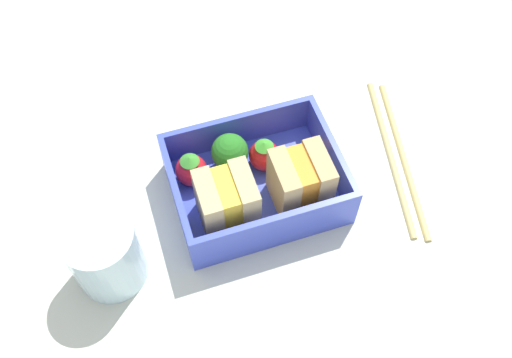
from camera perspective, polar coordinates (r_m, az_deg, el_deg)
name	(u,v)px	position (r cm, az deg, el deg)	size (l,w,h in cm)	color
ground_plane	(256,198)	(58.98, 0.00, -1.92)	(120.00, 120.00, 2.00)	beige
bento_tray	(256,190)	(57.60, 0.00, -1.11)	(16.35, 12.59, 1.20)	blue
bento_rim	(256,176)	(55.32, 0.00, 0.32)	(16.35, 12.59, 4.16)	blue
sandwich_left	(300,181)	(54.05, 4.47, -0.18)	(5.19, 4.86, 6.09)	tan
sandwich_center_left	(227,202)	(52.78, -2.93, -2.27)	(5.19, 4.86, 6.09)	tan
carrot_stick_far_left	(299,154)	(58.68, 4.31, 2.51)	(1.27, 1.27, 5.21)	orange
strawberry_far_left	(264,155)	(57.20, 0.81, 2.45)	(3.12, 3.12, 3.72)	red
broccoli_floret	(230,152)	(56.36, -2.63, 2.70)	(3.71, 3.71, 4.48)	#8DC56A
strawberry_left	(191,170)	(56.52, -6.51, 0.95)	(3.19, 3.19, 3.79)	red
chopstick_pair	(398,156)	(62.01, 14.02, 2.24)	(5.99, 19.90, 0.70)	tan
drinking_glass	(105,255)	(52.42, -14.84, -7.32)	(6.41, 6.41, 7.69)	silver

